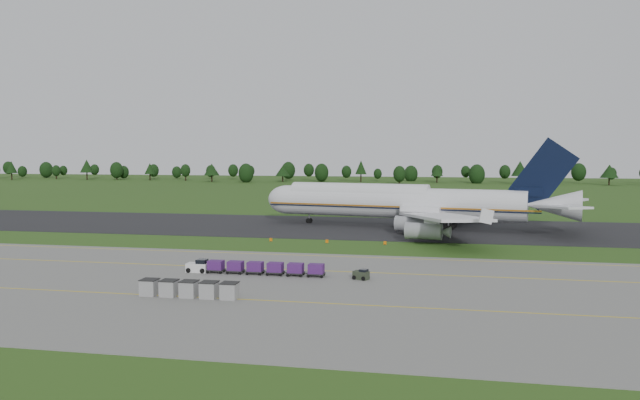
% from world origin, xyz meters
% --- Properties ---
extents(ground, '(600.00, 600.00, 0.00)m').
position_xyz_m(ground, '(0.00, 0.00, 0.00)').
color(ground, '#264815').
rests_on(ground, ground).
extents(apron, '(300.00, 52.00, 0.06)m').
position_xyz_m(apron, '(0.00, -34.00, 0.03)').
color(apron, slate).
rests_on(apron, ground).
extents(taxiway, '(300.00, 40.00, 0.08)m').
position_xyz_m(taxiway, '(0.00, 28.00, 0.04)').
color(taxiway, black).
rests_on(taxiway, ground).
extents(apron_markings, '(300.00, 30.20, 0.01)m').
position_xyz_m(apron_markings, '(0.00, -26.98, 0.06)').
color(apron_markings, '#DBBC0C').
rests_on(apron_markings, apron).
extents(tree_line, '(531.73, 23.02, 11.69)m').
position_xyz_m(tree_line, '(23.59, 220.89, 6.30)').
color(tree_line, black).
rests_on(tree_line, ground).
extents(aircraft, '(68.86, 65.89, 19.26)m').
position_xyz_m(aircraft, '(15.57, 29.85, 5.50)').
color(aircraft, silver).
rests_on(aircraft, ground).
extents(baggage_train, '(19.07, 1.73, 1.66)m').
position_xyz_m(baggage_train, '(-1.34, -26.10, 0.97)').
color(baggage_train, silver).
rests_on(baggage_train, apron).
extents(utility_cart, '(2.23, 1.80, 1.06)m').
position_xyz_m(utility_cart, '(13.33, -26.70, 0.58)').
color(utility_cart, '#2A3324').
rests_on(utility_cart, apron).
extents(uld_row, '(11.48, 1.88, 1.86)m').
position_xyz_m(uld_row, '(-4.48, -40.11, 0.99)').
color(uld_row, gray).
rests_on(uld_row, apron).
extents(edge_markers, '(21.40, 0.30, 0.60)m').
position_xyz_m(edge_markers, '(3.18, 4.18, 0.27)').
color(edge_markers, orange).
rests_on(edge_markers, ground).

